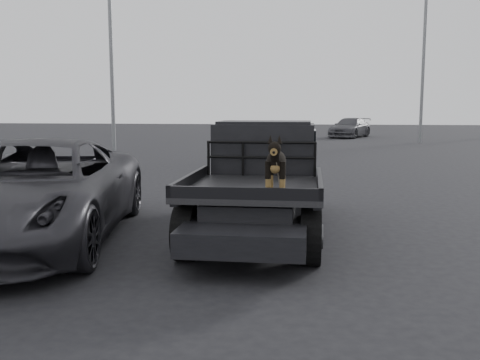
# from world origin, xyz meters

# --- Properties ---
(ground) EXTENTS (120.00, 120.00, 0.00)m
(ground) POSITION_xyz_m (0.00, 0.00, 0.00)
(ground) COLOR black
(ground) RESTS_ON ground
(flatbed_ute) EXTENTS (2.00, 5.40, 0.92)m
(flatbed_ute) POSITION_xyz_m (-0.20, 2.40, 0.46)
(flatbed_ute) COLOR black
(flatbed_ute) RESTS_ON ground
(ute_cab) EXTENTS (1.72, 1.30, 0.88)m
(ute_cab) POSITION_xyz_m (-0.20, 3.35, 1.36)
(ute_cab) COLOR black
(ute_cab) RESTS_ON flatbed_ute
(headache_rack) EXTENTS (1.80, 0.08, 0.55)m
(headache_rack) POSITION_xyz_m (-0.20, 2.60, 1.20)
(headache_rack) COLOR black
(headache_rack) RESTS_ON flatbed_ute
(dog) EXTENTS (0.32, 0.60, 0.74)m
(dog) POSITION_xyz_m (0.17, 0.70, 1.29)
(dog) COLOR black
(dog) RESTS_ON flatbed_ute
(parked_suv) EXTENTS (3.48, 5.95, 1.56)m
(parked_suv) POSITION_xyz_m (-3.56, 1.39, 0.78)
(parked_suv) COLOR #2E2D33
(parked_suv) RESTS_ON ground
(distant_car_b) EXTENTS (3.48, 4.94, 1.33)m
(distant_car_b) POSITION_xyz_m (3.26, 31.38, 0.66)
(distant_car_b) COLOR #46464B
(distant_car_b) RESTS_ON ground
(floodlight_mid) EXTENTS (1.08, 0.28, 13.43)m
(floodlight_mid) POSITION_xyz_m (6.91, 26.10, 7.31)
(floodlight_mid) COLOR slate
(floodlight_mid) RESTS_ON ground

